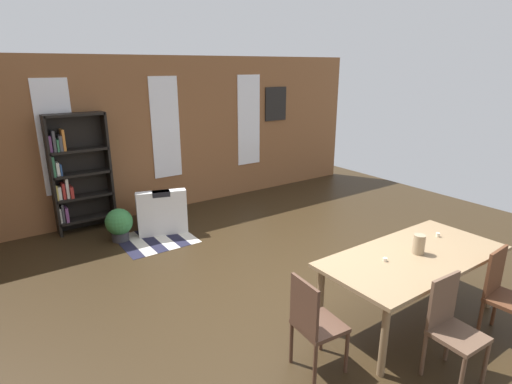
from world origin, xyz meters
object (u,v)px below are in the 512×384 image
(vase_on_table, at_px, (419,244))
(bookshelf_tall, at_px, (76,173))
(dining_table, at_px, (414,261))
(armchair_white, at_px, (161,213))
(dining_chair_near_left, at_px, (451,326))
(dining_chair_head_left, at_px, (313,322))
(potted_plant_corner, at_px, (119,224))
(dining_chair_near_right, at_px, (504,293))

(vase_on_table, bearing_deg, bookshelf_tall, 116.52)
(dining_table, height_order, bookshelf_tall, bookshelf_tall)
(vase_on_table, height_order, armchair_white, vase_on_table)
(dining_chair_near_left, distance_m, bookshelf_tall, 5.85)
(vase_on_table, height_order, dining_chair_head_left, vase_on_table)
(dining_chair_near_left, height_order, armchair_white, dining_chair_near_left)
(bookshelf_tall, bearing_deg, dining_chair_head_left, -79.37)
(vase_on_table, xyz_separation_m, potted_plant_corner, (-2.01, 3.97, -0.59))
(dining_table, relative_size, bookshelf_tall, 1.08)
(vase_on_table, xyz_separation_m, dining_chair_near_left, (-0.53, -0.73, -0.37))
(dining_chair_head_left, relative_size, dining_chair_near_left, 1.00)
(dining_table, relative_size, dining_chair_near_left, 2.24)
(dining_chair_head_left, height_order, dining_chair_near_right, same)
(dining_table, relative_size, armchair_white, 2.13)
(vase_on_table, distance_m, dining_chair_near_left, 0.98)
(vase_on_table, height_order, dining_chair_near_left, vase_on_table)
(vase_on_table, relative_size, dining_chair_near_right, 0.23)
(dining_chair_head_left, xyz_separation_m, bookshelf_tall, (-0.90, 4.78, 0.49))
(dining_table, distance_m, armchair_white, 4.26)
(dining_chair_head_left, distance_m, potted_plant_corner, 4.00)
(dining_chair_head_left, bearing_deg, dining_chair_near_right, -21.13)
(dining_chair_head_left, relative_size, dining_chair_near_right, 1.00)
(armchair_white, bearing_deg, vase_on_table, -72.74)
(dining_chair_near_right, bearing_deg, dining_chair_head_left, 158.87)
(bookshelf_tall, relative_size, armchair_white, 1.98)
(dining_table, relative_size, vase_on_table, 9.95)
(dining_chair_near_left, bearing_deg, potted_plant_corner, 107.52)
(dining_chair_near_right, xyz_separation_m, potted_plant_corner, (-2.43, 4.70, -0.22))
(dining_chair_near_left, bearing_deg, vase_on_table, 54.06)
(dining_table, bearing_deg, bookshelf_tall, 115.99)
(dining_table, height_order, armchair_white, dining_table)
(dining_table, height_order, dining_chair_near_left, dining_chair_near_left)
(dining_table, xyz_separation_m, dining_chair_head_left, (-1.44, 0.01, -0.19))
(dining_chair_near_right, relative_size, potted_plant_corner, 1.79)
(dining_table, bearing_deg, dining_chair_near_right, -57.09)
(dining_table, distance_m, bookshelf_tall, 5.34)
(potted_plant_corner, bearing_deg, dining_chair_head_left, -82.50)
(dining_chair_head_left, distance_m, dining_chair_near_left, 1.21)
(dining_table, relative_size, dining_chair_near_right, 2.24)
(dining_chair_head_left, relative_size, armchair_white, 0.95)
(armchair_white, bearing_deg, dining_chair_head_left, -93.21)
(dining_chair_head_left, bearing_deg, dining_chair_near_left, -37.51)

